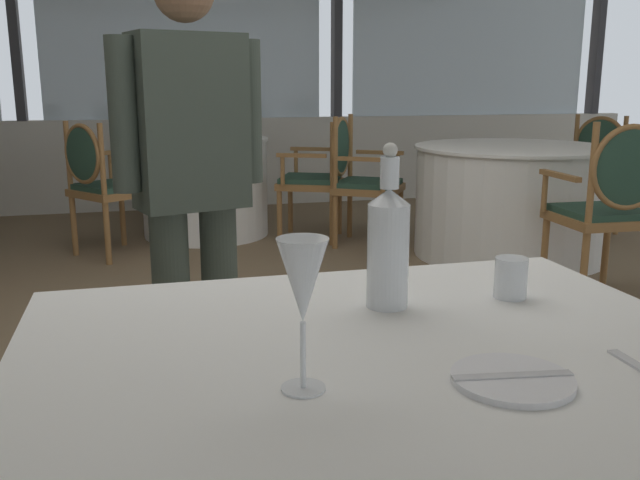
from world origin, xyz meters
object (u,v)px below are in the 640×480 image
dining_chair_0_0 (357,171)px  diner_person_0 (191,172)px  dining_chair_2_2 (102,178)px  side_plate (512,379)px  water_bottle (388,244)px  dining_chair_0_1 (611,198)px  dining_chair_0_2 (590,165)px  water_tumbler (511,278)px  wine_glass (303,284)px  dining_chair_2_1 (184,152)px  dining_chair_2_0 (321,170)px

dining_chair_0_0 → diner_person_0: diner_person_0 is taller
dining_chair_2_2 → side_plate: bearing=-115.4°
water_bottle → dining_chair_0_1: size_ratio=0.32×
water_bottle → dining_chair_0_2: bearing=49.8°
water_tumbler → dining_chair_0_2: bearing=52.4°
wine_glass → water_bottle: bearing=53.1°
side_plate → diner_person_0: 1.58m
water_bottle → dining_chair_2_1: 5.18m
wine_glass → dining_chair_2_2: bearing=96.7°
wine_glass → dining_chair_2_2: 4.07m
wine_glass → dining_chair_0_2: bearing=50.0°
side_plate → wine_glass: (-0.30, 0.05, 0.15)m
wine_glass → dining_chair_2_2: (-0.47, 4.02, -0.37)m
dining_chair_0_1 → dining_chair_0_2: 1.92m
wine_glass → dining_chair_0_1: (2.22, 2.26, -0.34)m
dining_chair_0_2 → dining_chair_0_1: bearing=30.1°
dining_chair_0_1 → dining_chair_2_1: 3.83m
diner_person_0 → dining_chair_2_1: bearing=160.3°
dining_chair_0_1 → diner_person_0: bearing=111.2°
water_tumbler → diner_person_0: 1.30m
dining_chair_0_2 → dining_chair_2_0: size_ratio=1.03×
water_bottle → diner_person_0: bearing=103.8°
water_tumbler → dining_chair_2_0: 3.94m
dining_chair_2_2 → water_bottle: bearing=-115.1°
wine_glass → diner_person_0: size_ratio=0.14×
side_plate → dining_chair_0_1: bearing=50.3°
dining_chair_2_0 → wine_glass: bearing=99.0°
water_bottle → side_plate: bearing=-81.4°
water_bottle → dining_chair_2_0: 3.98m
side_plate → dining_chair_0_1: size_ratio=0.18×
side_plate → wine_glass: wine_glass is taller
dining_chair_0_2 → dining_chair_2_1: size_ratio=0.95×
dining_chair_0_1 → water_tumbler: bearing=141.0°
water_bottle → diner_person_0: diner_person_0 is taller
side_plate → dining_chair_0_1: dining_chair_0_1 is taller
side_plate → water_tumbler: 0.42m
water_tumbler → dining_chair_2_1: dining_chair_2_1 is taller
water_bottle → dining_chair_0_0: size_ratio=0.33×
dining_chair_0_2 → dining_chair_2_1: dining_chair_2_1 is taller
water_bottle → dining_chair_2_0: bearing=77.3°
dining_chair_0_0 → dining_chair_2_1: (-1.16, 1.53, 0.02)m
water_bottle → dining_chair_0_1: 2.79m
dining_chair_0_0 → dining_chair_2_0: bearing=165.9°
dining_chair_0_2 → dining_chair_2_2: size_ratio=1.00×
wine_glass → water_tumbler: (0.50, 0.31, -0.11)m
dining_chair_0_0 → dining_chair_2_0: (-0.22, 0.23, -0.02)m
dining_chair_0_1 → dining_chair_2_0: size_ratio=1.10×
water_tumbler → dining_chair_0_1: (1.72, 1.95, -0.22)m
dining_chair_2_0 → side_plate: bearing=103.0°
wine_glass → dining_chair_2_1: (0.17, 5.50, -0.35)m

